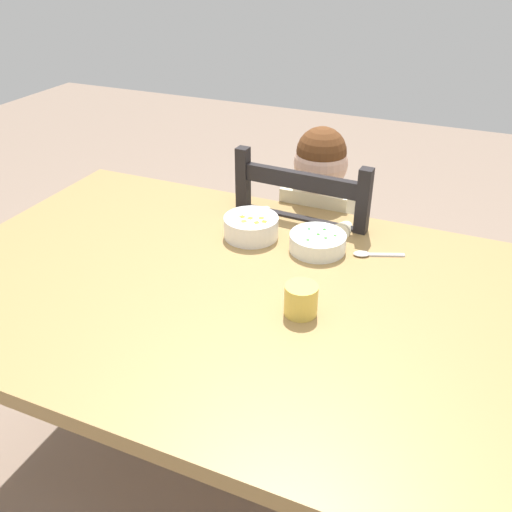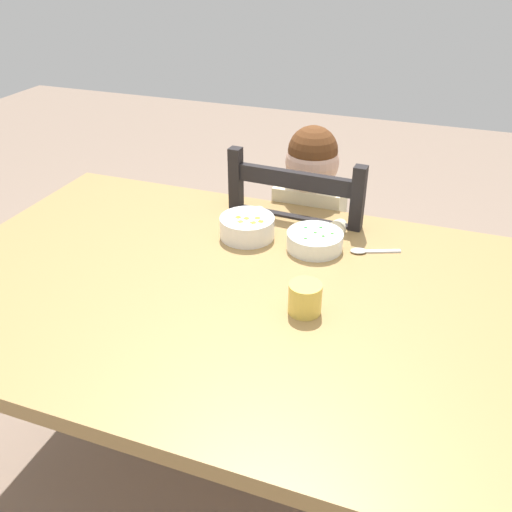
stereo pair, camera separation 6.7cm
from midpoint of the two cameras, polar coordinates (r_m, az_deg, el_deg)
ground_plane at (r=1.85m, az=-2.23°, el=-22.50°), size 8.00×8.00×0.00m
dining_table at (r=1.39m, az=-2.77°, el=-6.23°), size 1.59×1.00×0.73m
dining_chair at (r=1.92m, az=4.02°, el=-1.67°), size 0.44×0.44×0.93m
child_figure at (r=1.82m, az=4.24°, el=3.11°), size 0.32×0.31×0.97m
bowl_of_peas at (r=1.49m, az=4.85°, el=1.64°), size 0.15×0.15×0.05m
bowl_of_carrots at (r=1.55m, az=-2.15°, el=3.07°), size 0.15×0.15×0.06m
spoon at (r=1.50m, az=10.11°, el=0.51°), size 0.13×0.07×0.01m
drinking_cup at (r=1.24m, az=3.57°, el=-4.41°), size 0.08×0.08×0.07m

